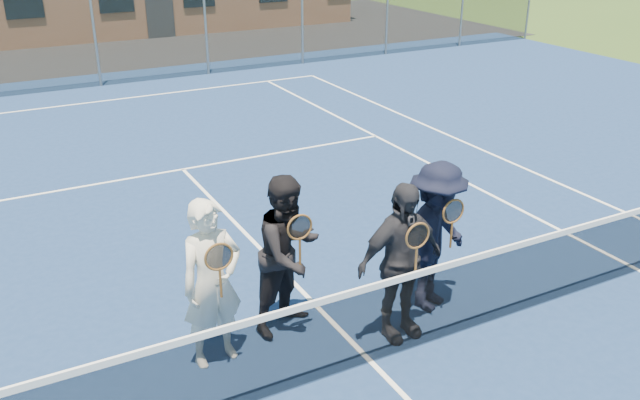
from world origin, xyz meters
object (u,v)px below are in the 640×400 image
object	(u,v)px
player_c	(400,262)
player_d	(435,237)
player_b	(289,253)
player_a	(212,283)
tennis_net	(372,320)

from	to	relation	value
player_c	player_d	distance (m)	0.75
player_b	player_d	size ratio (longest dim) A/B	1.00
player_a	player_c	world-z (taller)	same
player_b	player_c	world-z (taller)	same
player_c	player_d	xyz separation A→B (m)	(0.69, 0.30, -0.00)
player_a	player_d	size ratio (longest dim) A/B	1.00
tennis_net	player_b	distance (m)	1.19
tennis_net	player_d	size ratio (longest dim) A/B	6.49
tennis_net	player_b	world-z (taller)	player_b
tennis_net	player_c	xyz separation A→B (m)	(0.53, 0.31, 0.38)
player_b	player_c	distance (m)	1.20
player_d	player_a	bearing A→B (deg)	175.39
tennis_net	player_a	distance (m)	1.66
tennis_net	player_b	xyz separation A→B (m)	(-0.43, 1.04, 0.38)
tennis_net	player_c	size ratio (longest dim) A/B	6.49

